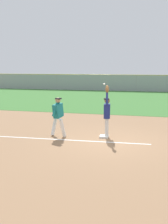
% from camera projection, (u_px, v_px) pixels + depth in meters
% --- Properties ---
extents(ground_plane, '(74.57, 74.57, 0.00)m').
position_uv_depth(ground_plane, '(109.00, 141.00, 10.97)').
color(ground_plane, '#936D4C').
extents(outfield_grass, '(41.11, 16.81, 0.01)m').
position_uv_depth(outfield_grass, '(132.00, 99.00, 24.80)').
color(outfield_grass, '#3D7533').
rests_on(outfield_grass, ground_plane).
extents(chalk_foul_line, '(11.99, 0.67, 0.01)m').
position_uv_depth(chalk_foul_line, '(10.00, 137.00, 11.64)').
color(chalk_foul_line, white).
rests_on(chalk_foul_line, ground_plane).
extents(first_base, '(0.39, 0.39, 0.08)m').
position_uv_depth(first_base, '(104.00, 136.00, 11.57)').
color(first_base, white).
rests_on(first_base, ground_plane).
extents(fielder, '(0.31, 0.90, 2.28)m').
position_uv_depth(fielder, '(107.00, 112.00, 11.42)').
color(fielder, silver).
rests_on(fielder, ground_plane).
extents(runner, '(0.76, 0.83, 1.72)m').
position_uv_depth(runner, '(58.00, 114.00, 11.58)').
color(runner, white).
rests_on(runner, ground_plane).
extents(baseball, '(0.07, 0.07, 0.07)m').
position_uv_depth(baseball, '(104.00, 84.00, 11.54)').
color(baseball, white).
extents(outfield_fence, '(41.19, 0.08, 2.04)m').
position_uv_depth(outfield_fence, '(136.00, 83.00, 32.68)').
color(outfield_fence, '#93999E').
rests_on(outfield_fence, ground_plane).
extents(parked_car_green, '(4.47, 2.25, 1.25)m').
position_uv_depth(parked_car_green, '(108.00, 83.00, 38.25)').
color(parked_car_green, '#1E6B33').
rests_on(parked_car_green, ground_plane).
extents(parked_car_red, '(4.43, 2.19, 1.25)m').
position_uv_depth(parked_car_red, '(141.00, 84.00, 37.06)').
color(parked_car_red, '#B21E1E').
rests_on(parked_car_red, ground_plane).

